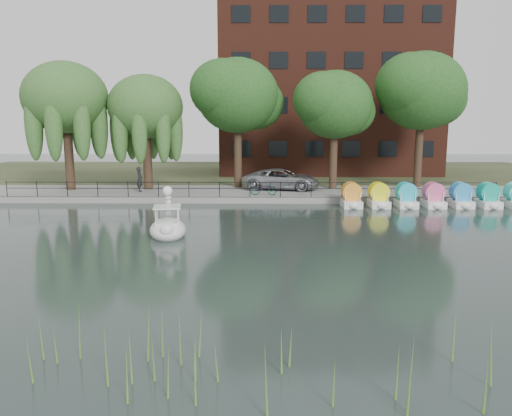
{
  "coord_description": "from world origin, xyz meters",
  "views": [
    {
      "loc": [
        0.76,
        -19.01,
        5.4
      ],
      "look_at": [
        0.5,
        4.0,
        1.3
      ],
      "focal_mm": 35.0,
      "sensor_mm": 36.0,
      "label": 1
    }
  ],
  "objects_px": {
    "pedestrian": "(140,178)",
    "bicycle": "(264,188)",
    "swan_boat": "(168,226)",
    "minivan": "(282,178)"
  },
  "relations": [
    {
      "from": "pedestrian",
      "to": "bicycle",
      "type": "bearing_deg",
      "value": -112.63
    },
    {
      "from": "bicycle",
      "to": "swan_boat",
      "type": "height_order",
      "value": "swan_boat"
    },
    {
      "from": "bicycle",
      "to": "swan_boat",
      "type": "distance_m",
      "value": 11.18
    },
    {
      "from": "minivan",
      "to": "swan_boat",
      "type": "bearing_deg",
      "value": 165.4
    },
    {
      "from": "bicycle",
      "to": "pedestrian",
      "type": "distance_m",
      "value": 8.8
    },
    {
      "from": "minivan",
      "to": "bicycle",
      "type": "xyz_separation_m",
      "value": [
        -1.32,
        -2.75,
        -0.36
      ]
    },
    {
      "from": "bicycle",
      "to": "swan_boat",
      "type": "xyz_separation_m",
      "value": [
        -4.53,
        -10.21,
        -0.41
      ]
    },
    {
      "from": "bicycle",
      "to": "pedestrian",
      "type": "height_order",
      "value": "pedestrian"
    },
    {
      "from": "bicycle",
      "to": "pedestrian",
      "type": "relative_size",
      "value": 0.87
    },
    {
      "from": "pedestrian",
      "to": "swan_boat",
      "type": "relative_size",
      "value": 0.69
    }
  ]
}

